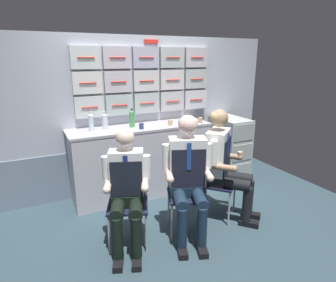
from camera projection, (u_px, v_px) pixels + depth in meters
ground at (183, 232)px, 3.24m from camera, size 4.80×4.80×0.04m
galley_bulkhead at (139, 113)px, 4.11m from camera, size 4.20×0.14×2.15m
galley_counter at (142, 161)px, 4.01m from camera, size 1.92×0.53×0.97m
service_trolley at (229, 147)px, 4.51m from camera, size 0.40×0.65×0.98m
folding_chair_left at (128, 193)px, 2.99m from camera, size 0.52×0.52×0.84m
crew_member_left at (127, 187)px, 2.79m from camera, size 0.52×0.65×1.22m
folding_chair_right at (186, 184)px, 3.20m from camera, size 0.52×0.52×0.84m
crew_member_right at (188, 172)px, 2.99m from camera, size 0.57×0.71×1.31m
folding_chair_by_counter at (210, 175)px, 3.45m from camera, size 0.56×0.56×0.84m
crew_member_by_counter at (224, 160)px, 3.34m from camera, size 0.68×0.70×1.31m
water_bottle_blue_cap at (132, 118)px, 3.81m from camera, size 0.07×0.07×0.25m
water_bottle_tall at (105, 121)px, 3.70m from camera, size 0.07×0.07×0.23m
sparkling_bottle_green at (91, 122)px, 3.60m from camera, size 0.07×0.07×0.24m
espresso_cup_small at (170, 122)px, 3.93m from camera, size 0.06×0.06×0.08m
coffee_cup_white at (200, 120)px, 4.07m from camera, size 0.06×0.06×0.08m
paper_cup_blue at (141, 126)px, 3.72m from camera, size 0.06×0.06×0.08m
snack_banana at (184, 121)px, 4.14m from camera, size 0.17×0.10×0.04m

